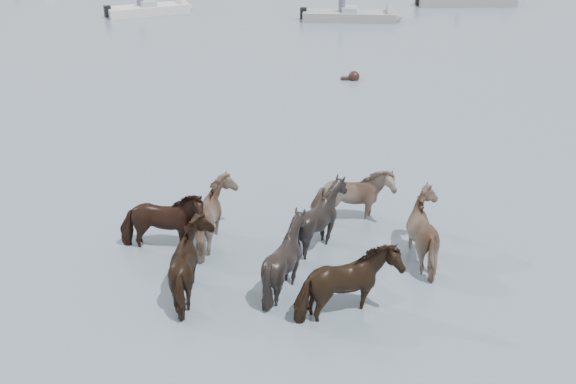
{
  "coord_description": "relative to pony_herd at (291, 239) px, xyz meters",
  "views": [
    {
      "loc": [
        -0.78,
        -11.22,
        7.18
      ],
      "look_at": [
        -0.43,
        1.08,
        1.1
      ],
      "focal_mm": 40.38,
      "sensor_mm": 36.0,
      "label": 1
    }
  ],
  "objects": [
    {
      "name": "ground",
      "position": [
        0.4,
        -0.06,
        -0.55
      ],
      "size": [
        400.0,
        400.0,
        0.0
      ],
      "primitive_type": "plane",
      "color": "slate",
      "rests_on": "ground"
    },
    {
      "name": "pony_herd",
      "position": [
        0.0,
        0.0,
        0.0
      ],
      "size": [
        7.49,
        4.84,
        1.64
      ],
      "color": "black",
      "rests_on": "ground"
    },
    {
      "name": "swimming_pony",
      "position": [
        2.82,
        13.01,
        -0.45
      ],
      "size": [
        0.72,
        0.44,
        0.44
      ],
      "color": "black",
      "rests_on": "ground"
    },
    {
      "name": "motorboat_a",
      "position": [
        -6.56,
        26.56,
        -0.32
      ],
      "size": [
        5.16,
        3.52,
        1.92
      ],
      "rotation": [
        0.0,
        0.0,
        0.43
      ],
      "color": "silver",
      "rests_on": "ground"
    },
    {
      "name": "motorboat_b",
      "position": [
        4.69,
        24.09,
        -0.32
      ],
      "size": [
        5.63,
        2.18,
        1.92
      ],
      "rotation": [
        0.0,
        0.0,
        -0.11
      ],
      "color": "gray",
      "rests_on": "ground"
    },
    {
      "name": "motorboat_c",
      "position": [
        12.28,
        28.42,
        -0.33
      ],
      "size": [
        6.38,
        1.64,
        1.92
      ],
      "rotation": [
        0.0,
        0.0,
        0.01
      ],
      "color": "gray",
      "rests_on": "ground"
    }
  ]
}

